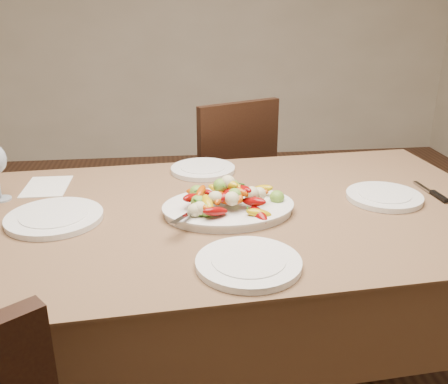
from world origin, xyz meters
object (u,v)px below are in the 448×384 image
chair_far (219,187)px  plate_near (248,263)px  plate_left (54,218)px  dining_table (224,309)px  plate_right (384,197)px  serving_platter (228,209)px  plate_far (203,169)px

chair_far → plate_near: size_ratio=3.51×
chair_far → plate_left: size_ratio=3.25×
dining_table → plate_right: plate_right is taller
plate_near → chair_far: bearing=87.2°
serving_platter → plate_near: (0.01, -0.34, -0.00)m
plate_right → plate_near: bearing=-143.5°
serving_platter → plate_far: 0.41m
dining_table → chair_far: (0.08, 0.94, 0.10)m
dining_table → plate_near: 0.53m
dining_table → plate_left: 0.65m
serving_platter → plate_near: serving_platter is taller
plate_near → plate_left: bearing=147.6°
serving_platter → plate_far: bearing=96.9°
chair_far → dining_table: bearing=61.1°
chair_far → plate_right: size_ratio=3.77×
dining_table → plate_far: size_ratio=7.37×
plate_far → serving_platter: bearing=-83.1°
serving_platter → plate_right: size_ratio=1.61×
plate_left → plate_right: same height
serving_platter → plate_near: size_ratio=1.50×
plate_left → plate_near: 0.64m
dining_table → plate_right: (0.55, 0.03, 0.39)m
dining_table → plate_far: (-0.04, 0.38, 0.39)m
plate_left → plate_near: size_ratio=1.08×
chair_far → plate_far: chair_far is taller
dining_table → plate_near: plate_near is taller
plate_left → serving_platter: bearing=-0.6°
dining_table → plate_near: (0.02, -0.37, 0.39)m
dining_table → chair_far: 0.95m
plate_left → plate_right: size_ratio=1.16×
plate_left → plate_far: 0.63m
plate_right → plate_near: 0.66m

